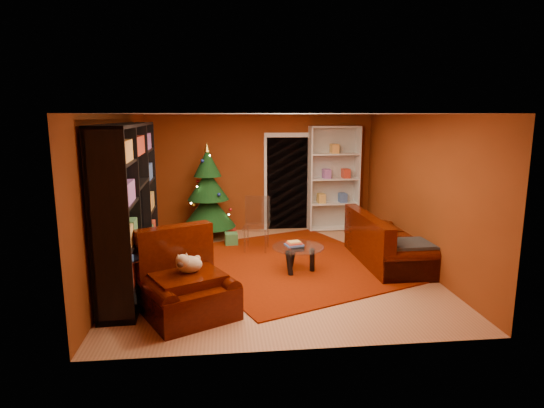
{
  "coord_description": "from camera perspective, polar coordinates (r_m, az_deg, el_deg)",
  "views": [
    {
      "loc": [
        -0.83,
        -7.37,
        2.58
      ],
      "look_at": [
        0.0,
        0.4,
        1.05
      ],
      "focal_mm": 30.0,
      "sensor_mm": 36.0,
      "label": 1
    }
  ],
  "objects": [
    {
      "name": "gift_box_red",
      "position": [
        10.27,
        -5.23,
        -2.96
      ],
      "size": [
        0.23,
        0.23,
        0.19
      ],
      "primitive_type": "cube",
      "rotation": [
        0.0,
        0.0,
        0.22
      ],
      "color": "#AC1F19",
      "rests_on": "floor"
    },
    {
      "name": "media_unit",
      "position": [
        7.3,
        -17.4,
        -0.09
      ],
      "size": [
        0.62,
        3.23,
        2.46
      ],
      "primitive_type": null,
      "rotation": [
        0.0,
        0.0,
        0.04
      ],
      "color": "black",
      "rests_on": "floor"
    },
    {
      "name": "wall_right",
      "position": [
        8.2,
        18.15,
        1.54
      ],
      "size": [
        0.05,
        5.5,
        2.6
      ],
      "primitive_type": "cube",
      "color": "maroon",
      "rests_on": "ground"
    },
    {
      "name": "ceiling",
      "position": [
        7.42,
        0.34,
        11.42
      ],
      "size": [
        5.0,
        5.5,
        0.05
      ],
      "primitive_type": "cube",
      "color": "silver",
      "rests_on": "wall_back"
    },
    {
      "name": "doorway",
      "position": [
        10.32,
        1.94,
        2.54
      ],
      "size": [
        1.06,
        0.6,
        2.16
      ],
      "primitive_type": null,
      "color": "black",
      "rests_on": "floor"
    },
    {
      "name": "christmas_tree",
      "position": [
        9.66,
        -8.01,
        1.48
      ],
      "size": [
        1.21,
        1.21,
        2.04
      ],
      "primitive_type": null,
      "rotation": [
        0.0,
        0.0,
        0.07
      ],
      "color": "black",
      "rests_on": "floor"
    },
    {
      "name": "white_bookshelf",
      "position": [
        10.34,
        7.74,
        3.15
      ],
      "size": [
        1.13,
        0.43,
        2.41
      ],
      "primitive_type": null,
      "rotation": [
        0.0,
        0.0,
        0.03
      ],
      "color": "white",
      "rests_on": "floor"
    },
    {
      "name": "floor",
      "position": [
        7.86,
        0.31,
        -8.27
      ],
      "size": [
        5.0,
        5.5,
        0.05
      ],
      "primitive_type": "cube",
      "color": "#B27149",
      "rests_on": "ground"
    },
    {
      "name": "wall_left",
      "position": [
        7.67,
        -18.77,
        0.87
      ],
      "size": [
        0.05,
        5.5,
        2.6
      ],
      "primitive_type": "cube",
      "color": "maroon",
      "rests_on": "ground"
    },
    {
      "name": "wall_back",
      "position": [
        10.26,
        -1.42,
        3.91
      ],
      "size": [
        5.0,
        0.05,
        2.6
      ],
      "primitive_type": "cube",
      "color": "maroon",
      "rests_on": "ground"
    },
    {
      "name": "sofa",
      "position": [
        8.27,
        14.33,
        -4.2
      ],
      "size": [
        0.98,
        2.11,
        0.9
      ],
      "primitive_type": null,
      "rotation": [
        0.0,
        0.0,
        1.59
      ],
      "color": "black",
      "rests_on": "rug"
    },
    {
      "name": "acrylic_chair",
      "position": [
        8.71,
        -1.98,
        -2.94
      ],
      "size": [
        0.58,
        0.62,
        0.94
      ],
      "primitive_type": null,
      "rotation": [
        0.0,
        0.0,
        -0.21
      ],
      "color": "#66605B",
      "rests_on": "rug"
    },
    {
      "name": "gift_box_teal",
      "position": [
        9.92,
        -9.5,
        -3.24
      ],
      "size": [
        0.4,
        0.4,
        0.3
      ],
      "primitive_type": "cube",
      "rotation": [
        0.0,
        0.0,
        0.38
      ],
      "color": "#1C7D73",
      "rests_on": "floor"
    },
    {
      "name": "armchair",
      "position": [
        6.07,
        -10.52,
        -9.64
      ],
      "size": [
        1.56,
        1.56,
        0.9
      ],
      "primitive_type": null,
      "rotation": [
        0.0,
        0.0,
        0.48
      ],
      "color": "black",
      "rests_on": "rug"
    },
    {
      "name": "rug",
      "position": [
        8.12,
        2.46,
        -7.37
      ],
      "size": [
        4.35,
        4.64,
        0.02
      ],
      "primitive_type": "cube",
      "rotation": [
        0.0,
        0.0,
        0.39
      ],
      "color": "#6F1901",
      "rests_on": "floor"
    },
    {
      "name": "dog",
      "position": [
        6.06,
        -10.34,
        -7.46
      ],
      "size": [
        0.49,
        0.45,
        0.29
      ],
      "primitive_type": null,
      "rotation": [
        0.0,
        0.0,
        0.48
      ],
      "color": "#CDB693",
      "rests_on": "armchair"
    },
    {
      "name": "coffee_table",
      "position": [
        7.64,
        3.27,
        -6.89
      ],
      "size": [
        1.05,
        1.05,
        0.54
      ],
      "primitive_type": null,
      "rotation": [
        0.0,
        0.0,
        0.24
      ],
      "color": "gray",
      "rests_on": "rug"
    },
    {
      "name": "gift_box_green",
      "position": [
        9.22,
        -5.14,
        -4.4
      ],
      "size": [
        0.27,
        0.27,
        0.25
      ],
      "primitive_type": "cube",
      "rotation": [
        0.0,
        0.0,
        0.08
      ],
      "color": "#33773D",
      "rests_on": "floor"
    }
  ]
}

